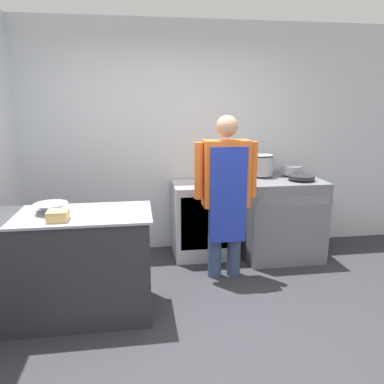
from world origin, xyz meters
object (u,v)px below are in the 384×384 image
(person_cook, at_px, (226,188))
(saute_pan, at_px, (301,177))
(stock_pot, at_px, (262,164))
(stove, at_px, (280,217))
(mixing_bowl, at_px, (51,208))
(fridge_unit, at_px, (202,220))
(sauce_pot, at_px, (292,170))
(plastic_tub, at_px, (58,216))

(person_cook, bearing_deg, saute_pan, 19.70)
(saute_pan, bearing_deg, stock_pot, 143.92)
(stove, height_order, mixing_bowl, mixing_bowl)
(fridge_unit, height_order, stock_pot, stock_pot)
(sauce_pot, bearing_deg, stock_pot, -180.00)
(plastic_tub, bearing_deg, person_cook, 25.75)
(plastic_tub, bearing_deg, fridge_unit, 44.24)
(stove, bearing_deg, person_cook, -148.64)
(stove, xyz_separation_m, fridge_unit, (-0.91, 0.13, -0.03))
(fridge_unit, bearing_deg, sauce_pot, 0.42)
(stock_pot, bearing_deg, person_cook, -133.71)
(fridge_unit, xyz_separation_m, sauce_pot, (1.08, 0.01, 0.56))
(mixing_bowl, xyz_separation_m, stock_pot, (2.15, 1.10, 0.14))
(person_cook, xyz_separation_m, saute_pan, (0.95, 0.34, 0.02))
(mixing_bowl, bearing_deg, plastic_tub, -67.02)
(plastic_tub, height_order, sauce_pot, sauce_pot)
(stove, xyz_separation_m, mixing_bowl, (-2.35, -0.97, 0.48))
(person_cook, relative_size, plastic_tub, 11.11)
(person_cook, bearing_deg, stock_pot, 46.29)
(stove, height_order, person_cook, person_cook)
(mixing_bowl, relative_size, sauce_pot, 1.16)
(fridge_unit, height_order, saute_pan, saute_pan)
(stove, relative_size, fridge_unit, 1.09)
(person_cook, xyz_separation_m, stock_pot, (0.58, 0.61, 0.13))
(stove, height_order, stock_pot, stock_pot)
(fridge_unit, distance_m, mixing_bowl, 1.88)
(saute_pan, distance_m, sauce_pot, 0.27)
(fridge_unit, distance_m, saute_pan, 1.23)
(stove, relative_size, person_cook, 0.57)
(plastic_tub, xyz_separation_m, saute_pan, (2.43, 1.05, 0.02))
(mixing_bowl, xyz_separation_m, saute_pan, (2.52, 0.83, 0.02))
(stove, relative_size, stock_pot, 3.63)
(person_cook, distance_m, mixing_bowl, 1.65)
(fridge_unit, xyz_separation_m, person_cook, (0.13, -0.60, 0.51))
(fridge_unit, relative_size, plastic_tub, 5.80)
(fridge_unit, distance_m, person_cook, 0.80)
(mixing_bowl, height_order, plastic_tub, same)
(mixing_bowl, bearing_deg, fridge_unit, 37.15)
(person_cook, distance_m, plastic_tub, 1.64)
(person_cook, bearing_deg, mixing_bowl, -162.61)
(plastic_tub, xyz_separation_m, sauce_pot, (2.43, 1.32, 0.06))
(fridge_unit, relative_size, sauce_pot, 3.66)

